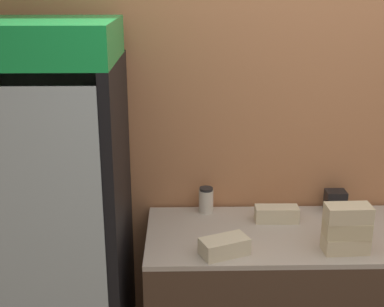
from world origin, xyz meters
TOP-DOWN VIEW (x-y plane):
  - wall_back at (0.01, 1.25)m, footprint 5.20×0.10m
  - beverage_cooler at (-1.38, 0.90)m, footprint 0.75×0.71m
  - sandwich_stack_bottom at (0.06, 0.67)m, footprint 0.22×0.12m
  - sandwich_stack_middle at (0.06, 0.67)m, footprint 0.21×0.11m
  - sandwich_stack_top at (0.06, 0.67)m, footprint 0.21×0.11m
  - sandwich_flat_left at (-0.21, 1.01)m, footprint 0.23×0.10m
  - sandwich_flat_right at (-0.52, 0.66)m, footprint 0.25×0.19m
  - condiment_jar at (-0.58, 1.14)m, footprint 0.08×0.08m
  - napkin_dispenser at (0.13, 1.13)m, footprint 0.11×0.09m

SIDE VIEW (x-z plane):
  - sandwich_stack_bottom at x=0.06m, z-range 0.91..0.99m
  - sandwich_flat_right at x=-0.52m, z-range 0.91..0.99m
  - sandwich_flat_left at x=-0.21m, z-range 0.91..1.00m
  - napkin_dispenser at x=0.13m, z-range 0.91..1.03m
  - condiment_jar at x=-0.58m, z-range 0.91..1.06m
  - sandwich_stack_middle at x=0.06m, z-range 0.99..1.07m
  - beverage_cooler at x=-1.38m, z-range 0.09..2.07m
  - sandwich_stack_top at x=0.06m, z-range 1.07..1.15m
  - wall_back at x=0.01m, z-range 0.01..2.71m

